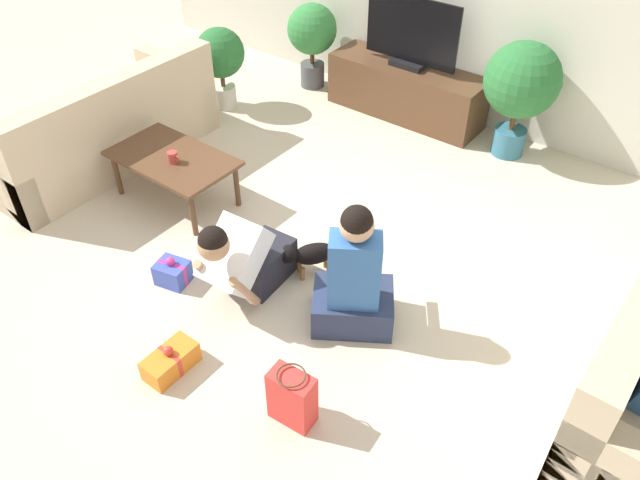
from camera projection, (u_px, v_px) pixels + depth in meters
The scene contains 15 objects.
ground_plane at pixel (316, 263), 4.59m from camera, with size 16.00×16.00×0.00m, color beige.
sofa_left at pixel (100, 129), 5.48m from camera, with size 0.93×2.07×0.86m.
coffee_table at pixel (173, 161), 4.97m from camera, with size 1.02×0.60×0.41m.
tv_console at pixel (406, 91), 6.15m from camera, with size 1.57×0.48×0.52m.
tv at pixel (411, 36), 5.80m from camera, with size 0.96×0.20×0.66m.
potted_plant_corner_left at pixel (220, 57), 6.12m from camera, with size 0.49×0.49×0.82m.
potted_plant_back_left at pixel (312, 34), 6.45m from camera, with size 0.52×0.52×0.88m.
potted_plant_back_right at pixel (521, 84), 5.32m from camera, with size 0.66×0.66×1.05m.
person_kneeling at pixel (244, 258), 4.13m from camera, with size 0.37×0.78×0.76m.
person_sitting at pixel (354, 282), 3.91m from camera, with size 0.65×0.62×0.98m.
dog at pixel (307, 254), 4.38m from camera, with size 0.33×0.41×0.29m.
gift_box_a at pixel (173, 272), 4.39m from camera, with size 0.25×0.23×0.22m.
gift_box_b at pixel (171, 361), 3.79m from camera, with size 0.18×0.34×0.20m.
gift_bag_a at pixel (292, 398), 3.46m from camera, with size 0.27×0.18×0.39m.
mug at pixel (173, 157), 4.85m from camera, with size 0.12×0.08×0.09m.
Camera 1 is at (2.10, -2.69, 3.08)m, focal length 35.00 mm.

